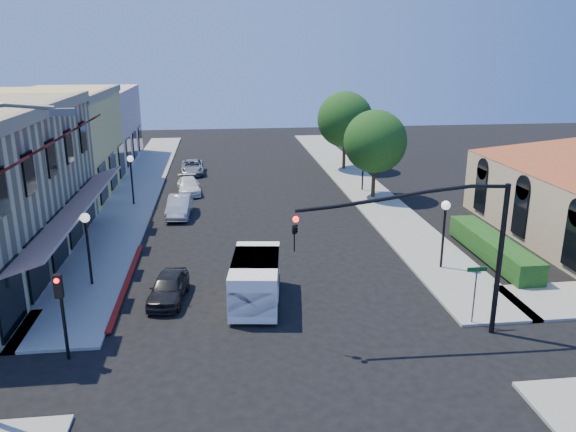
{
  "coord_description": "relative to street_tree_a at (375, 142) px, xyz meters",
  "views": [
    {
      "loc": [
        -2.34,
        -17.14,
        10.76
      ],
      "look_at": [
        0.94,
        9.61,
        2.6
      ],
      "focal_mm": 35.0,
      "sensor_mm": 36.0,
      "label": 1
    }
  ],
  "objects": [
    {
      "name": "ground",
      "position": [
        -8.8,
        -22.0,
        -4.19
      ],
      "size": [
        120.0,
        120.0,
        0.0
      ],
      "primitive_type": "plane",
      "color": "black",
      "rests_on": "ground"
    },
    {
      "name": "parked_car_d",
      "position": [
        -13.6,
        10.0,
        -3.6
      ],
      "size": [
        2.1,
        4.33,
        1.19
      ],
      "primitive_type": "imported",
      "rotation": [
        0.0,
        0.0,
        0.03
      ],
      "color": "#97989C",
      "rests_on": "ground"
    },
    {
      "name": "lamppost_right_far",
      "position": [
        -0.3,
        2.0,
        -1.46
      ],
      "size": [
        0.44,
        0.44,
        3.57
      ],
      "color": "black",
      "rests_on": "ground"
    },
    {
      "name": "street_tree_b",
      "position": [
        0.0,
        10.0,
        0.35
      ],
      "size": [
        4.94,
        4.94,
        7.02
      ],
      "color": "#322114",
      "rests_on": "ground"
    },
    {
      "name": "yellow_stucco_building",
      "position": [
        -24.3,
        4.0,
        -0.39
      ],
      "size": [
        10.0,
        12.0,
        7.6
      ],
      "primitive_type": "cube",
      "color": "#E5C167",
      "rests_on": "ground"
    },
    {
      "name": "parked_car_b",
      "position": [
        -13.92,
        -3.0,
        -3.52
      ],
      "size": [
        1.65,
        4.16,
        1.35
      ],
      "primitive_type": "imported",
      "rotation": [
        0.0,
        0.0,
        -0.06
      ],
      "color": "silver",
      "rests_on": "ground"
    },
    {
      "name": "sidewalk_left",
      "position": [
        -17.55,
        5.0,
        -4.13
      ],
      "size": [
        3.5,
        50.0,
        0.12
      ],
      "primitive_type": "cube",
      "color": "gray",
      "rests_on": "ground"
    },
    {
      "name": "street_name_sign",
      "position": [
        -1.3,
        -19.8,
        -2.5
      ],
      "size": [
        0.8,
        0.06,
        2.5
      ],
      "color": "#595B5E",
      "rests_on": "ground"
    },
    {
      "name": "pink_stucco_building",
      "position": [
        -24.3,
        16.0,
        -0.69
      ],
      "size": [
        10.0,
        12.0,
        7.0
      ],
      "primitive_type": "cube",
      "color": "#D5A5A1",
      "rests_on": "ground"
    },
    {
      "name": "sidewalk_right",
      "position": [
        -0.05,
        5.0,
        -4.13
      ],
      "size": [
        3.5,
        50.0,
        0.12
      ],
      "primitive_type": "cube",
      "color": "gray",
      "rests_on": "ground"
    },
    {
      "name": "lamppost_left_near",
      "position": [
        -17.3,
        -14.0,
        -1.46
      ],
      "size": [
        0.44,
        0.44,
        3.57
      ],
      "color": "black",
      "rests_on": "ground"
    },
    {
      "name": "lamppost_right_near",
      "position": [
        -0.3,
        -14.0,
        -1.46
      ],
      "size": [
        0.44,
        0.44,
        3.57
      ],
      "color": "black",
      "rests_on": "ground"
    },
    {
      "name": "signal_mast_arm",
      "position": [
        -2.94,
        -20.5,
        -0.11
      ],
      "size": [
        8.01,
        0.39,
        6.0
      ],
      "color": "black",
      "rests_on": "ground"
    },
    {
      "name": "curb_red_strip",
      "position": [
        -15.7,
        -14.0,
        -4.19
      ],
      "size": [
        0.25,
        10.0,
        0.06
      ],
      "primitive_type": "cube",
      "color": "maroon",
      "rests_on": "ground"
    },
    {
      "name": "secondary_signal",
      "position": [
        -16.8,
        -20.59,
        -1.88
      ],
      "size": [
        0.28,
        0.42,
        3.32
      ],
      "color": "black",
      "rests_on": "ground"
    },
    {
      "name": "parked_car_c",
      "position": [
        -13.6,
        3.0,
        -3.61
      ],
      "size": [
        2.07,
        4.17,
        1.16
      ],
      "primitive_type": "imported",
      "rotation": [
        0.0,
        0.0,
        0.11
      ],
      "color": "white",
      "rests_on": "ground"
    },
    {
      "name": "parked_car_a",
      "position": [
        -13.6,
        -16.0,
        -3.58
      ],
      "size": [
        1.87,
        3.73,
        1.22
      ],
      "primitive_type": "imported",
      "rotation": [
        0.0,
        0.0,
        -0.12
      ],
      "color": "black",
      "rests_on": "ground"
    },
    {
      "name": "lamppost_left_far",
      "position": [
        -17.3,
        0.0,
        -1.46
      ],
      "size": [
        0.44,
        0.44,
        3.57
      ],
      "color": "black",
      "rests_on": "ground"
    },
    {
      "name": "street_tree_a",
      "position": [
        0.0,
        0.0,
        0.0
      ],
      "size": [
        4.56,
        4.56,
        6.48
      ],
      "color": "#322114",
      "rests_on": "ground"
    },
    {
      "name": "hedge",
      "position": [
        2.9,
        -13.0,
        -4.19
      ],
      "size": [
        1.4,
        8.0,
        1.1
      ],
      "primitive_type": "cube",
      "color": "#194513",
      "rests_on": "ground"
    },
    {
      "name": "white_van",
      "position": [
        -9.81,
        -16.76,
        -3.02
      ],
      "size": [
        2.56,
        4.81,
        2.03
      ],
      "color": "white",
      "rests_on": "ground"
    }
  ]
}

